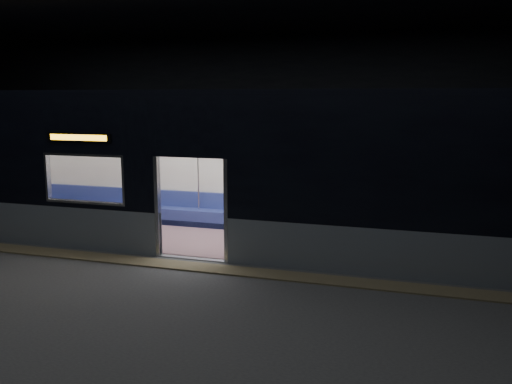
% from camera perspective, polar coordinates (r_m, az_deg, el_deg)
% --- Properties ---
extents(station_floor, '(24.00, 14.00, 0.01)m').
position_cam_1_polar(station_floor, '(10.12, -9.12, -8.68)').
color(station_floor, '#47494C').
rests_on(station_floor, ground).
extents(station_envelope, '(24.00, 14.00, 5.00)m').
position_cam_1_polar(station_envelope, '(9.60, -9.74, 12.55)').
color(station_envelope, black).
rests_on(station_envelope, station_floor).
extents(tactile_strip, '(22.80, 0.50, 0.03)m').
position_cam_1_polar(tactile_strip, '(10.58, -7.81, -7.69)').
color(tactile_strip, '#8C7F59').
rests_on(tactile_strip, station_floor).
extents(metro_car, '(18.00, 3.04, 3.35)m').
position_cam_1_polar(metro_car, '(12.00, -4.01, 3.43)').
color(metro_car, gray).
rests_on(metro_car, station_floor).
extents(passenger, '(0.48, 0.79, 1.50)m').
position_cam_1_polar(passenger, '(12.49, 8.10, -1.01)').
color(passenger, black).
rests_on(passenger, metro_car).
extents(handbag, '(0.34, 0.30, 0.16)m').
position_cam_1_polar(handbag, '(12.27, 8.01, -1.89)').
color(handbag, black).
rests_on(handbag, passenger).
extents(transit_map, '(0.98, 0.03, 0.63)m').
position_cam_1_polar(transit_map, '(12.57, 20.14, 1.40)').
color(transit_map, white).
rests_on(transit_map, metro_car).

